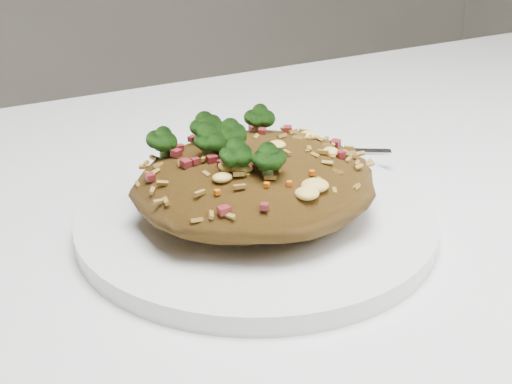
% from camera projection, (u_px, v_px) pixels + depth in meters
% --- Properties ---
extents(dining_table, '(1.20, 0.80, 0.75)m').
position_uv_depth(dining_table, '(353.00, 345.00, 0.53)').
color(dining_table, white).
rests_on(dining_table, ground).
extents(plate, '(0.25, 0.25, 0.01)m').
position_uv_depth(plate, '(256.00, 220.00, 0.50)').
color(plate, white).
rests_on(plate, dining_table).
extents(fried_rice, '(0.17, 0.15, 0.07)m').
position_uv_depth(fried_rice, '(255.00, 171.00, 0.49)').
color(fried_rice, brown).
rests_on(fried_rice, plate).
extents(fork, '(0.15, 0.09, 0.00)m').
position_uv_depth(fork, '(303.00, 151.00, 0.60)').
color(fork, silver).
rests_on(fork, plate).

